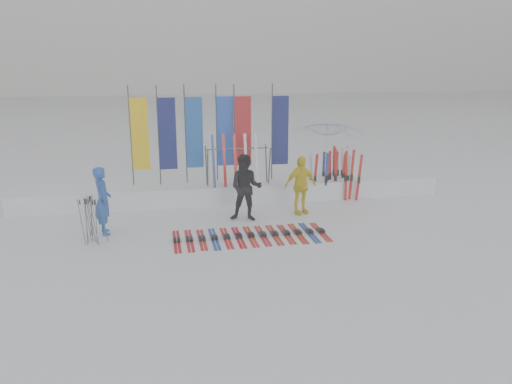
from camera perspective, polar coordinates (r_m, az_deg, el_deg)
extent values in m
plane|color=white|center=(12.57, 0.51, -6.28)|extent=(120.00, 120.00, 0.00)
cube|color=white|center=(16.80, -2.63, 0.20)|extent=(14.00, 1.60, 0.60)
imported|color=#1D4DAE|center=(13.85, -17.11, -0.96)|extent=(0.58, 0.75, 1.84)
imported|color=black|center=(14.37, -1.15, 0.48)|extent=(1.11, 0.97, 1.94)
imported|color=yellow|center=(15.07, 5.11, 0.77)|extent=(1.11, 0.66, 1.78)
imported|color=white|center=(18.40, 8.07, 4.30)|extent=(3.15, 3.19, 2.46)
cube|color=#AF0E10|center=(13.06, -9.04, -5.49)|extent=(0.17, 1.68, 0.07)
cube|color=red|center=(13.07, -7.62, -5.42)|extent=(0.17, 1.67, 0.07)
cube|color=red|center=(13.09, -6.21, -5.34)|extent=(0.17, 1.57, 0.07)
cube|color=navy|center=(13.12, -4.80, -5.26)|extent=(0.17, 1.67, 0.07)
cube|color=red|center=(13.15, -3.39, -5.17)|extent=(0.17, 1.63, 0.07)
cube|color=red|center=(13.20, -2.00, -5.09)|extent=(0.17, 1.66, 0.07)
cube|color=red|center=(13.25, -0.61, -5.00)|extent=(0.17, 1.65, 0.07)
cube|color=#B00E19|center=(13.31, 0.76, -4.91)|extent=(0.17, 1.61, 0.07)
cube|color=red|center=(13.37, 2.12, -4.82)|extent=(0.17, 1.61, 0.07)
cube|color=#AF1B0E|center=(13.45, 3.46, -4.73)|extent=(0.17, 1.56, 0.07)
cube|color=#B3180E|center=(13.53, 4.79, -4.63)|extent=(0.17, 1.65, 0.07)
cube|color=navy|center=(13.62, 6.11, -4.53)|extent=(0.17, 1.66, 0.07)
cube|color=#B3190E|center=(13.71, 7.40, -4.44)|extent=(0.17, 1.57, 0.07)
cylinder|color=#595B60|center=(13.58, -18.29, -2.78)|extent=(0.13, 0.13, 1.18)
cylinder|color=#595B60|center=(13.28, -19.32, -3.24)|extent=(0.14, 0.14, 1.19)
cylinder|color=#595B60|center=(13.22, -17.02, -3.13)|extent=(0.14, 0.15, 1.19)
cylinder|color=#595B60|center=(13.38, -18.31, -2.93)|extent=(0.15, 0.03, 1.24)
cylinder|color=#595B60|center=(13.27, -18.81, -3.21)|extent=(0.05, 0.08, 1.20)
cylinder|color=#595B60|center=(13.38, -18.67, -3.13)|extent=(0.12, 0.03, 1.16)
cylinder|color=#595B60|center=(13.25, -17.79, -3.23)|extent=(0.06, 0.06, 1.16)
cylinder|color=#595B60|center=(13.44, -18.25, -2.90)|extent=(0.06, 0.09, 1.21)
cylinder|color=#595B60|center=(13.39, -18.82, -3.09)|extent=(0.05, 0.11, 1.18)
cylinder|color=#595B60|center=(13.40, -18.46, -3.07)|extent=(0.09, 0.08, 1.17)
cylinder|color=#595B60|center=(13.05, -18.01, -3.37)|extent=(0.14, 0.13, 1.22)
cylinder|color=#383A3F|center=(16.42, -14.13, 6.20)|extent=(0.04, 0.04, 3.20)
cube|color=yellow|center=(16.40, -13.12, 6.43)|extent=(0.55, 0.03, 2.30)
cylinder|color=#383A3F|center=(16.31, -11.09, 6.32)|extent=(0.04, 0.04, 3.20)
cube|color=#0D135B|center=(16.31, -10.07, 6.54)|extent=(0.55, 0.03, 2.30)
cylinder|color=#383A3F|center=(16.46, -8.06, 6.52)|extent=(0.04, 0.04, 3.20)
cube|color=#1751AF|center=(16.47, -7.05, 6.73)|extent=(0.55, 0.03, 2.30)
cylinder|color=#383A3F|center=(16.68, -4.52, 6.73)|extent=(0.04, 0.04, 3.20)
cube|color=blue|center=(16.71, -3.53, 6.93)|extent=(0.55, 0.03, 2.30)
cylinder|color=#383A3F|center=(16.63, -2.49, 6.73)|extent=(0.04, 0.04, 3.20)
cube|color=#B31318|center=(16.67, -1.50, 6.93)|extent=(0.55, 0.03, 2.30)
cylinder|color=#383A3F|center=(16.82, 1.83, 6.83)|extent=(0.04, 0.04, 3.20)
cube|color=#0C1459|center=(16.88, 2.80, 7.02)|extent=(0.55, 0.03, 2.30)
cylinder|color=#383A3F|center=(15.86, -5.53, 2.71)|extent=(0.04, 0.30, 1.23)
cylinder|color=#383A3F|center=(16.34, -5.71, 3.06)|extent=(0.04, 0.30, 1.23)
cylinder|color=#383A3F|center=(16.17, 1.55, 3.00)|extent=(0.04, 0.30, 1.23)
cylinder|color=#383A3F|center=(16.64, 1.17, 3.34)|extent=(0.04, 0.30, 1.23)
cylinder|color=#383A3F|center=(16.12, -2.12, 4.97)|extent=(2.00, 0.04, 0.04)
cube|color=red|center=(16.91, 9.09, 1.91)|extent=(0.09, 0.03, 1.62)
cube|color=red|center=(17.17, 8.46, 2.08)|extent=(0.09, 0.04, 1.59)
cube|color=red|center=(17.48, 9.06, 2.34)|extent=(0.09, 0.03, 1.63)
cube|color=silver|center=(17.86, 10.19, 2.65)|extent=(0.09, 0.04, 1.69)
cube|color=silver|center=(17.75, 9.83, 2.46)|extent=(0.09, 0.04, 1.61)
cube|color=red|center=(17.58, 8.90, 2.51)|extent=(0.09, 0.02, 1.69)
cube|color=navy|center=(16.61, 8.02, 1.73)|extent=(0.09, 0.02, 1.63)
cube|color=silver|center=(17.14, 10.47, 1.77)|extent=(0.09, 0.04, 1.48)
cube|color=red|center=(16.81, 10.24, 1.84)|extent=(0.09, 0.03, 1.66)
cube|color=silver|center=(17.03, 6.32, 1.90)|extent=(0.09, 0.03, 1.51)
cube|color=red|center=(17.52, 9.94, 2.05)|extent=(0.09, 0.04, 1.46)
cube|color=red|center=(16.85, 11.69, 1.62)|extent=(0.09, 0.04, 1.55)
cube|color=navy|center=(17.63, 7.71, 2.22)|extent=(0.09, 0.03, 1.47)
cube|color=red|center=(16.88, 10.87, 1.94)|extent=(0.09, 0.04, 1.70)
cube|color=red|center=(16.79, 6.78, 1.77)|extent=(0.09, 0.05, 1.55)
cube|color=red|center=(17.06, 8.23, 1.94)|extent=(0.09, 0.05, 1.55)
cube|color=silver|center=(17.79, 9.31, 2.42)|extent=(0.09, 0.04, 1.56)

